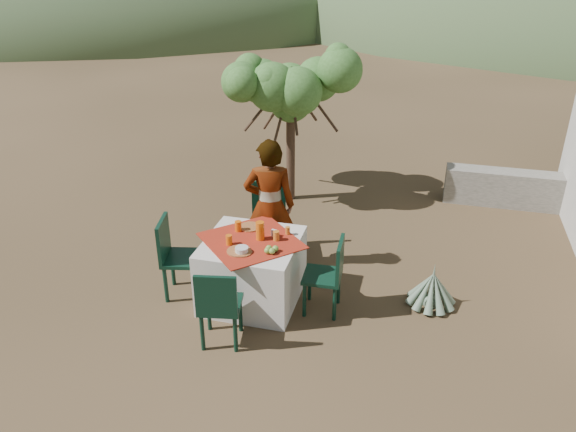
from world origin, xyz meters
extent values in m
plane|color=#362918|center=(0.00, 0.00, 0.00)|extent=(160.00, 160.00, 0.00)
cube|color=silver|center=(0.22, -0.01, 0.38)|extent=(1.02, 1.02, 0.75)
cube|color=maroon|center=(0.22, -0.01, 0.76)|extent=(1.30, 1.30, 0.01)
cylinder|color=black|center=(0.00, 0.80, 0.23)|extent=(0.05, 0.05, 0.47)
cylinder|color=black|center=(0.34, 0.91, 0.23)|extent=(0.05, 0.05, 0.47)
cylinder|color=black|center=(-0.10, 1.14, 0.23)|extent=(0.05, 0.05, 0.47)
cylinder|color=black|center=(0.23, 1.25, 0.23)|extent=(0.05, 0.05, 0.47)
cube|color=black|center=(0.12, 1.03, 0.47)|extent=(0.55, 0.55, 0.04)
cube|color=black|center=(0.06, 1.21, 0.72)|extent=(0.43, 0.17, 0.46)
cylinder|color=black|center=(0.28, -0.60, 0.22)|extent=(0.04, 0.04, 0.44)
cylinder|color=black|center=(-0.05, -0.66, 0.22)|extent=(0.04, 0.04, 0.44)
cylinder|color=black|center=(0.34, -0.93, 0.22)|extent=(0.04, 0.04, 0.44)
cylinder|color=black|center=(0.01, -0.99, 0.22)|extent=(0.04, 0.04, 0.44)
cube|color=black|center=(0.14, -0.80, 0.44)|extent=(0.48, 0.48, 0.04)
cube|color=black|center=(0.18, -0.98, 0.67)|extent=(0.41, 0.11, 0.43)
cylinder|color=black|center=(-0.36, -0.24, 0.23)|extent=(0.05, 0.05, 0.47)
cylinder|color=black|center=(-0.44, 0.11, 0.23)|extent=(0.05, 0.05, 0.47)
cylinder|color=black|center=(-0.71, -0.32, 0.23)|extent=(0.05, 0.05, 0.47)
cylinder|color=black|center=(-0.78, 0.03, 0.23)|extent=(0.05, 0.05, 0.47)
cube|color=black|center=(-0.57, -0.10, 0.47)|extent=(0.52, 0.52, 0.04)
cube|color=black|center=(-0.76, -0.15, 0.72)|extent=(0.14, 0.44, 0.46)
cylinder|color=black|center=(0.85, 0.14, 0.22)|extent=(0.04, 0.04, 0.43)
cylinder|color=black|center=(0.87, -0.19, 0.22)|extent=(0.04, 0.04, 0.43)
cylinder|color=black|center=(1.18, 0.15, 0.22)|extent=(0.04, 0.04, 0.43)
cylinder|color=black|center=(1.19, -0.17, 0.22)|extent=(0.04, 0.04, 0.43)
cube|color=black|center=(1.02, -0.02, 0.43)|extent=(0.42, 0.42, 0.04)
cube|color=black|center=(1.21, -0.01, 0.67)|extent=(0.06, 0.41, 0.42)
imported|color=#8C6651|center=(0.22, 0.72, 0.84)|extent=(0.70, 0.55, 1.68)
cylinder|color=#473023|center=(-0.05, 2.80, 0.79)|extent=(0.14, 0.14, 1.58)
sphere|color=#346123|center=(-0.05, 2.80, 1.58)|extent=(0.68, 0.68, 0.68)
sphere|color=#346123|center=(0.56, 2.80, 1.75)|extent=(0.63, 0.63, 0.63)
sphere|color=#346123|center=(-0.62, 2.91, 1.69)|extent=(0.59, 0.59, 0.59)
sphere|color=#346123|center=(0.06, 3.42, 1.80)|extent=(0.61, 0.61, 0.61)
sphere|color=#346123|center=(0.00, 2.23, 1.63)|extent=(0.54, 0.54, 0.54)
sphere|color=slate|center=(2.20, 0.38, 0.04)|extent=(0.18, 0.18, 0.18)
cone|color=slate|center=(2.20, 0.38, 0.27)|extent=(0.10, 0.10, 0.53)
cone|color=slate|center=(2.31, 0.41, 0.21)|extent=(0.32, 0.16, 0.45)
cone|color=slate|center=(2.27, 0.48, 0.21)|extent=(0.25, 0.28, 0.47)
cone|color=slate|center=(2.20, 0.50, 0.21)|extent=(0.12, 0.32, 0.45)
cone|color=slate|center=(2.13, 0.49, 0.21)|extent=(0.23, 0.30, 0.46)
cone|color=slate|center=(2.08, 0.43, 0.21)|extent=(0.32, 0.19, 0.46)
cone|color=slate|center=(2.08, 0.36, 0.21)|extent=(0.32, 0.16, 0.45)
cone|color=slate|center=(2.12, 0.29, 0.21)|extent=(0.25, 0.28, 0.47)
cone|color=slate|center=(2.19, 0.26, 0.21)|extent=(0.12, 0.32, 0.45)
cone|color=slate|center=(2.26, 0.28, 0.21)|extent=(0.23, 0.30, 0.46)
cone|color=slate|center=(2.31, 0.34, 0.21)|extent=(0.32, 0.19, 0.46)
cube|color=gray|center=(3.60, 3.40, 0.28)|extent=(2.60, 0.35, 0.55)
ellipsoid|color=#3B4F2C|center=(-18.00, 30.00, 0.00)|extent=(40.00, 40.00, 16.00)
cylinder|color=brown|center=(0.11, 0.28, 0.77)|extent=(0.25, 0.25, 0.01)
cylinder|color=brown|center=(0.17, -0.28, 0.77)|extent=(0.26, 0.26, 0.01)
cylinder|color=#D95B0D|center=(0.01, 0.16, 0.82)|extent=(0.07, 0.07, 0.12)
cylinder|color=#D95B0D|center=(0.02, -0.16, 0.82)|extent=(0.07, 0.07, 0.11)
cylinder|color=#D95B0D|center=(0.31, 0.04, 0.87)|extent=(0.09, 0.09, 0.21)
cylinder|color=brown|center=(0.21, -0.29, 0.77)|extent=(0.21, 0.21, 0.01)
cylinder|color=silver|center=(0.21, -0.29, 0.80)|extent=(0.14, 0.14, 0.05)
cylinder|color=#C66D23|center=(0.48, 0.06, 0.82)|extent=(0.07, 0.07, 0.11)
cylinder|color=#C66D23|center=(0.57, 0.23, 0.81)|extent=(0.05, 0.05, 0.09)
cube|color=silver|center=(0.44, 0.14, 0.80)|extent=(0.07, 0.05, 0.08)
sphere|color=olive|center=(0.47, -0.19, 0.80)|extent=(0.07, 0.07, 0.07)
sphere|color=olive|center=(0.54, -0.18, 0.80)|extent=(0.07, 0.07, 0.07)
sphere|color=olive|center=(0.52, -0.24, 0.80)|extent=(0.07, 0.07, 0.07)
sphere|color=olive|center=(0.47, -0.24, 0.80)|extent=(0.07, 0.07, 0.07)
camera|label=1|loc=(1.96, -5.10, 3.71)|focal=35.00mm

